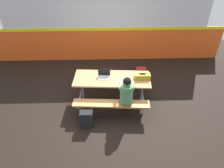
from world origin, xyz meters
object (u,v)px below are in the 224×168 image
Objects in this scene: laptop_silver at (104,76)px; toolbox_grey at (142,76)px; picnic_table_main at (112,83)px; tote_bag_bright at (114,75)px; satchel_spare at (87,119)px; backpack_dark at (140,74)px; student_nearer at (126,93)px.

toolbox_grey is (0.97, -0.10, 0.02)m from laptop_silver.
tote_bag_bright is (0.08, 0.94, -0.38)m from picnic_table_main.
satchel_spare is (-0.42, -0.97, -0.57)m from laptop_silver.
picnic_table_main is 0.81m from toolbox_grey.
backpack_dark is 1.00× the size of satchel_spare.
picnic_table_main is 4.65× the size of tote_bag_bright.
picnic_table_main is at bearing -94.92° from tote_bag_bright.
student_nearer is 1.69m from backpack_dark.
laptop_silver is 0.76× the size of satchel_spare.
laptop_silver is at bearing 66.32° from satchel_spare.
tote_bag_bright is 0.98× the size of satchel_spare.
toolbox_grey is at bearing -55.29° from tote_bag_bright.
backpack_dark is 0.83m from tote_bag_bright.
toolbox_grey is 0.91× the size of backpack_dark.
tote_bag_bright is (-0.69, 0.99, -0.62)m from toolbox_grey.
satchel_spare is at bearing -148.20° from toolbox_grey.
toolbox_grey is (0.45, 0.53, 0.10)m from student_nearer.
picnic_table_main is 1.02m from tote_bag_bright.
laptop_silver is 0.98m from toolbox_grey.
backpack_dark is (0.91, 0.93, -0.36)m from picnic_table_main.
student_nearer reaches higher than laptop_silver.
laptop_silver is 1.20m from satchel_spare.
picnic_table_main is 1.17m from satchel_spare.
backpack_dark is at bearing 50.21° from satchel_spare.
backpack_dark is (1.11, 0.88, -0.57)m from laptop_silver.
picnic_table_main is 4.54× the size of satchel_spare.
satchel_spare is at bearing -113.68° from laptop_silver.
backpack_dark is at bearing 68.72° from student_nearer.
student_nearer is 3.02× the size of toolbox_grey.
student_nearer is 0.70m from toolbox_grey.
toolbox_grey reaches higher than picnic_table_main.
toolbox_grey reaches higher than satchel_spare.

